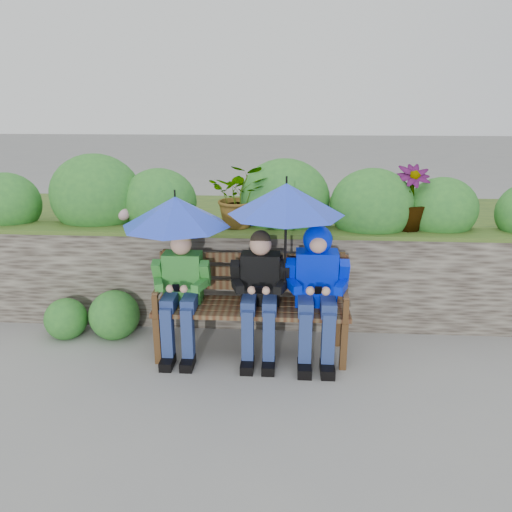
# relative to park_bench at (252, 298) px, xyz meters

# --- Properties ---
(ground) EXTENTS (60.00, 60.00, 0.00)m
(ground) POSITION_rel_park_bench_xyz_m (0.04, -0.12, -0.53)
(ground) COLOR gray
(ground) RESTS_ON ground
(garden_backdrop) EXTENTS (8.00, 2.86, 1.79)m
(garden_backdrop) POSITION_rel_park_bench_xyz_m (-0.00, 1.49, 0.07)
(garden_backdrop) COLOR #332C26
(garden_backdrop) RESTS_ON ground
(park_bench) EXTENTS (1.78, 0.52, 0.94)m
(park_bench) POSITION_rel_park_bench_xyz_m (0.00, 0.00, 0.00)
(park_bench) COLOR #482E17
(park_bench) RESTS_ON ground
(boy_left) EXTENTS (0.52, 0.60, 1.17)m
(boy_left) POSITION_rel_park_bench_xyz_m (-0.64, -0.09, 0.12)
(boy_left) COLOR #258326
(boy_left) RESTS_ON ground
(boy_middle) EXTENTS (0.53, 0.61, 1.18)m
(boy_middle) POSITION_rel_park_bench_xyz_m (0.08, -0.09, 0.12)
(boy_middle) COLOR black
(boy_middle) RESTS_ON ground
(boy_right) EXTENTS (0.57, 0.69, 1.23)m
(boy_right) POSITION_rel_park_bench_xyz_m (0.59, -0.08, 0.19)
(boy_right) COLOR #0023D7
(boy_right) RESTS_ON ground
(umbrella_left) EXTENTS (0.98, 0.98, 0.84)m
(umbrella_left) POSITION_rel_park_bench_xyz_m (-0.67, -0.02, 0.81)
(umbrella_left) COLOR blue
(umbrella_left) RESTS_ON ground
(umbrella_right) EXTENTS (1.01, 1.01, 0.96)m
(umbrella_right) POSITION_rel_park_bench_xyz_m (0.30, -0.11, 0.95)
(umbrella_right) COLOR blue
(umbrella_right) RESTS_ON ground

